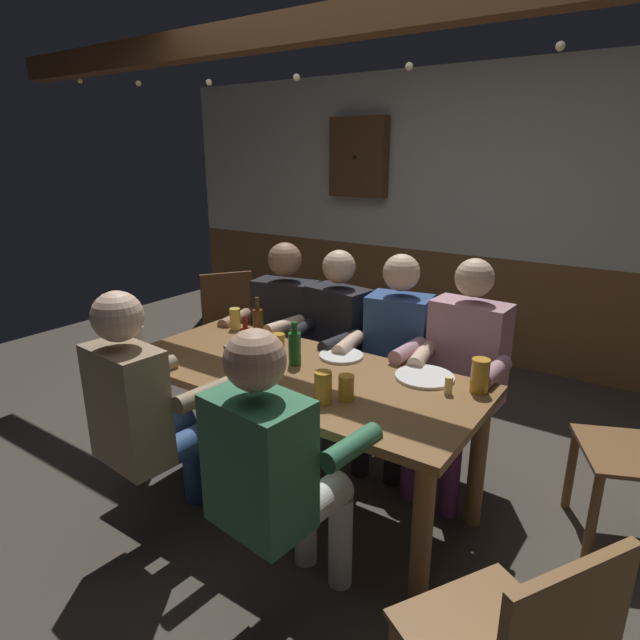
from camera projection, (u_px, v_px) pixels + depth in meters
ground_plane at (319, 479)px, 2.95m from camera, size 7.55×7.55×0.00m
back_wall_upper at (482, 163)px, 4.31m from camera, size 6.29×0.12×1.51m
back_wall_wainscot at (470, 306)px, 4.67m from camera, size 6.29×0.12×0.91m
ceiling_beam at (355, 19)px, 2.49m from camera, size 5.66×0.14×0.16m
dining_table at (297, 390)px, 2.62m from camera, size 1.82×0.80×0.72m
person_0 at (281, 327)px, 3.42m from camera, size 0.59×0.56×1.21m
person_1 at (330, 340)px, 3.22m from camera, size 0.55×0.55×1.20m
person_2 at (394, 352)px, 2.99m from camera, size 0.53×0.58×1.22m
person_3 at (461, 367)px, 2.76m from camera, size 0.55×0.55×1.24m
person_4 at (147, 410)px, 2.31m from camera, size 0.52×0.54×1.22m
person_5 at (274, 465)px, 1.91m from camera, size 0.52×0.57×1.20m
chair_empty_far_end at (232, 328)px, 4.01m from camera, size 0.61×0.61×0.88m
table_candle at (449, 385)px, 2.33m from camera, size 0.04×0.04×0.08m
condiment_caddy at (240, 350)px, 2.79m from camera, size 0.14×0.10×0.05m
plate_0 at (425, 377)px, 2.50m from camera, size 0.28×0.28×0.01m
plate_1 at (341, 356)px, 2.76m from camera, size 0.23×0.23×0.01m
bottle_0 at (246, 349)px, 2.54m from camera, size 0.05×0.05×0.28m
bottle_1 at (258, 323)px, 3.01m from camera, size 0.06×0.06×0.25m
bottle_2 at (263, 362)px, 2.43m from camera, size 0.06×0.06×0.25m
bottle_3 at (295, 347)px, 2.64m from camera, size 0.06×0.06×0.22m
pint_glass_0 at (235, 319)px, 3.18m from camera, size 0.06×0.06×0.13m
pint_glass_1 at (279, 343)px, 2.81m from camera, size 0.07×0.07×0.11m
pint_glass_2 at (480, 376)px, 2.34m from camera, size 0.08×0.08×0.15m
pint_glass_3 at (138, 340)px, 2.79m from camera, size 0.07×0.07×0.15m
pint_glass_4 at (323, 387)px, 2.23m from camera, size 0.08×0.08×0.14m
pint_glass_5 at (346, 388)px, 2.27m from camera, size 0.07×0.07×0.11m
wall_dart_cabinet at (359, 157)px, 4.78m from camera, size 0.56×0.15×0.70m
string_lights at (349, 61)px, 2.51m from camera, size 4.44×0.04×0.15m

